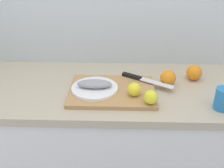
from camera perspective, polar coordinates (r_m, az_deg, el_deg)
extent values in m
cube|color=silver|center=(1.60, 0.47, 16.27)|extent=(3.20, 0.05, 2.50)
cube|color=white|center=(1.70, 0.10, -14.60)|extent=(2.00, 0.58, 0.86)
cube|color=#B7A88E|center=(1.43, 0.11, -1.27)|extent=(2.00, 0.60, 0.04)
cube|color=tan|center=(1.36, 0.00, -1.48)|extent=(0.42, 0.31, 0.02)
cylinder|color=white|center=(1.35, -3.62, -0.92)|extent=(0.23, 0.23, 0.01)
ellipsoid|color=gray|center=(1.34, -3.66, 0.04)|extent=(0.17, 0.07, 0.04)
cube|color=silver|center=(1.41, 9.31, 0.19)|extent=(0.17, 0.12, 0.00)
cube|color=black|center=(1.46, 4.15, 1.63)|extent=(0.11, 0.08, 0.02)
sphere|color=yellow|center=(1.29, 4.68, -1.13)|extent=(0.06, 0.06, 0.06)
sphere|color=yellow|center=(1.24, 8.10, -2.75)|extent=(0.06, 0.06, 0.06)
cylinder|color=#2672B2|center=(1.31, 22.11, -2.89)|extent=(0.07, 0.07, 0.10)
sphere|color=orange|center=(1.54, 16.73, 2.27)|extent=(0.08, 0.08, 0.08)
sphere|color=orange|center=(1.44, 11.60, 1.23)|extent=(0.08, 0.08, 0.08)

